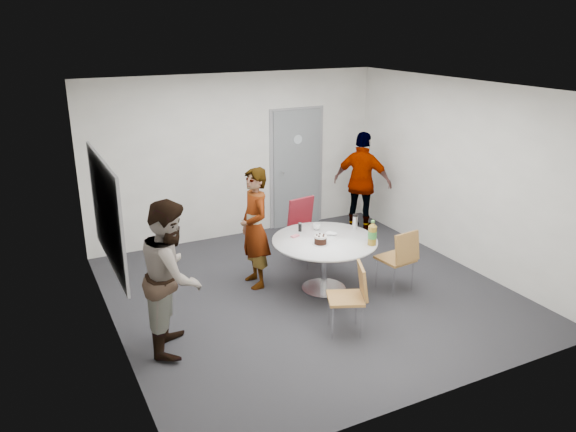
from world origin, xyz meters
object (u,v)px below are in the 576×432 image
chair_near_left (353,292)px  person_main (255,228)px  chair_near_right (400,255)px  chair_far (306,224)px  person_right (362,183)px  person_left (172,276)px  whiteboard (107,212)px  door (296,169)px  table (327,246)px

chair_near_left → person_main: (-0.50, 1.66, 0.32)m
chair_near_left → chair_near_right: bearing=-38.8°
chair_far → person_right: 1.67m
person_main → person_left: size_ratio=0.97×
whiteboard → chair_near_left: (2.43, -1.30, -0.94)m
door → person_left: bearing=-135.9°
whiteboard → person_left: whiteboard is taller
table → person_main: bearing=143.6°
chair_far → person_left: (-2.42, -1.44, 0.26)m
door → table: door is taller
chair_far → person_main: person_main is taller
door → person_main: (-1.63, -1.92, -0.20)m
chair_far → person_main: (-1.00, -0.41, 0.23)m
table → person_right: size_ratio=0.80×
whiteboard → person_right: bearing=18.6°
chair_near_right → person_main: size_ratio=0.53×
door → person_main: bearing=-130.3°
chair_near_right → person_left: 3.06m
table → chair_near_right: (0.83, -0.49, -0.10)m
chair_near_left → person_right: size_ratio=0.49×
chair_near_right → chair_far: 1.61m
table → person_left: (-2.21, -0.45, 0.22)m
person_left → person_right: bearing=-38.8°
person_right → chair_far: bearing=77.9°
person_left → chair_near_left: bearing=-86.1°
person_main → person_left: (-1.42, -1.03, 0.03)m
person_main → person_left: 1.75m
chair_near_right → person_main: person_main is taller
whiteboard → person_main: (1.93, 0.36, -0.62)m
whiteboard → chair_far: size_ratio=1.95×
chair_near_right → person_right: (0.86, 2.20, 0.33)m
person_left → table: bearing=-56.4°
person_main → person_right: bearing=116.5°
chair_near_right → person_main: (-1.63, 1.07, 0.29)m
door → table: (-0.84, -2.51, -0.39)m
chair_near_left → chair_near_right: size_ratio=0.96×
person_right → chair_near_left: bearing=106.6°
chair_far → person_left: bearing=20.7°
person_right → chair_near_right: bearing=120.7°
whiteboard → chair_near_right: 3.74m
chair_near_left → person_right: person_right is taller
person_left → person_main: bearing=-31.8°
chair_near_right → person_right: size_ratio=0.50×
chair_near_left → person_left: 2.05m
whiteboard → chair_far: bearing=14.7°
door → whiteboard: door is taller
door → table: size_ratio=1.52×
table → person_right: (1.69, 1.71, 0.23)m
person_main → person_left: bearing=-52.0°
table → chair_far: size_ratio=1.43×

